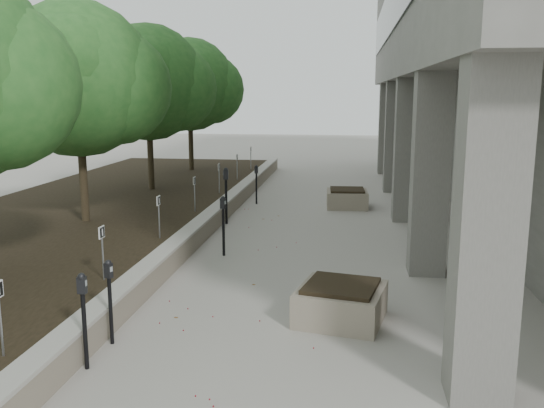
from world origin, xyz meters
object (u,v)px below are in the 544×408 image
Objects in this scene: parking_meter_1 at (84,321)px; crabapple_tree_4 at (149,107)px; parking_meter_2 at (110,302)px; planter_back at (347,198)px; parking_meter_4 at (226,196)px; crabapple_tree_5 at (190,104)px; parking_meter_5 at (256,185)px; planter_front at (341,302)px; crabapple_tree_3 at (79,112)px; parking_meter_3 at (223,226)px.

crabapple_tree_4 is at bearing 102.66° from parking_meter_1.
parking_meter_2 is 11.34m from planter_back.
parking_meter_4 is at bearing -44.17° from crabapple_tree_4.
parking_meter_5 is at bearing -54.99° from crabapple_tree_5.
planter_back is (0.01, 9.50, -0.01)m from planter_front.
crabapple_tree_3 is 4.11× the size of parking_meter_1.
parking_meter_3 is at bearing -86.56° from parking_meter_5.
planter_back is at bearing -38.89° from crabapple_tree_5.
planter_back is (2.95, -0.14, -0.35)m from parking_meter_5.
parking_meter_2 reaches higher than planter_front.
planter_front is at bearing -72.57° from parking_meter_4.
parking_meter_3 is 6.63m from planter_back.
crabapple_tree_3 is 7.38m from parking_meter_2.
parking_meter_4 reaches higher than parking_meter_1.
parking_meter_5 is (-0.26, 6.18, -0.04)m from parking_meter_3.
parking_meter_4 is at bearing 122.99° from parking_meter_3.
parking_meter_4 is (-0.62, 3.18, 0.11)m from parking_meter_3.
parking_meter_2 is at bearing -106.88° from planter_back.
crabapple_tree_5 reaches higher than parking_meter_2.
crabapple_tree_4 reaches higher than parking_meter_2.
crabapple_tree_4 is at bearing 126.84° from parking_meter_4.
crabapple_tree_3 is at bearing 143.81° from planter_front.
parking_meter_2 is (3.26, -11.13, -2.49)m from crabapple_tree_4.
crabapple_tree_4 is 12.11m from planter_front.
crabapple_tree_5 is at bearing 122.24° from parking_meter_2.
crabapple_tree_3 and crabapple_tree_4 have the same top height.
crabapple_tree_3 is 10.00m from crabapple_tree_5.
crabapple_tree_4 is 7.14m from planter_back.
parking_meter_4 is (3.25, -8.16, -2.33)m from crabapple_tree_5.
crabapple_tree_4 is 4.23× the size of parking_meter_5.
crabapple_tree_5 is at bearing 102.73° from parking_meter_4.
parking_meter_3 is at bearing -58.56° from crabapple_tree_4.
planter_front is (6.55, -14.79, -2.82)m from crabapple_tree_5.
parking_meter_3 reaches higher than parking_meter_1.
planter_front is at bearing -66.13° from crabapple_tree_5.
crabapple_tree_3 reaches higher than planter_back.
parking_meter_2 is at bearing -157.72° from planter_front.
parking_meter_3 is at bearing 81.08° from parking_meter_1.
crabapple_tree_3 and crabapple_tree_5 have the same top height.
crabapple_tree_4 is 5.10m from parking_meter_4.
parking_meter_1 is 3.95m from planter_front.
parking_meter_3 is at bearing -71.14° from crabapple_tree_5.
parking_meter_2 is 4.84m from parking_meter_3.
crabapple_tree_3 is at bearing -125.67° from parking_meter_5.
planter_front is at bearing -90.06° from planter_back.
parking_meter_1 reaches higher than parking_meter_2.
crabapple_tree_4 is 5.00m from crabapple_tree_5.
parking_meter_4 is at bearing 29.56° from crabapple_tree_3.
crabapple_tree_5 is 16.65m from parking_meter_2.
planter_front is 1.03× the size of planter_back.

